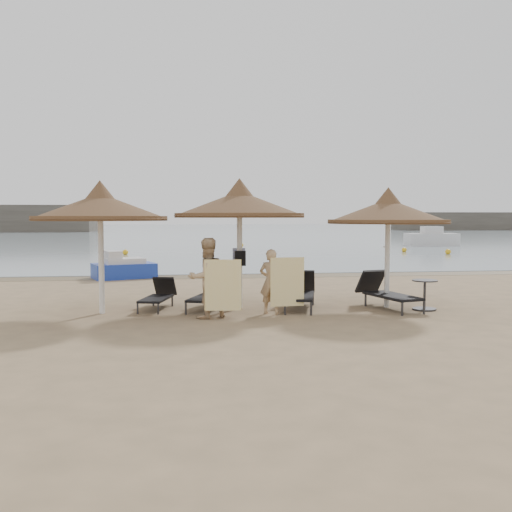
{
  "coord_description": "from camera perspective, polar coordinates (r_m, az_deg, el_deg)",
  "views": [
    {
      "loc": [
        -1.45,
        -12.7,
        2.34
      ],
      "look_at": [
        0.34,
        1.2,
        1.36
      ],
      "focal_mm": 40.0,
      "sensor_mm": 36.0,
      "label": 1
    }
  ],
  "objects": [
    {
      "name": "side_table",
      "position": [
        14.9,
        16.5,
        -3.84
      ],
      "size": [
        0.63,
        0.63,
        0.76
      ],
      "rotation": [
        0.0,
        0.0,
        -0.38
      ],
      "color": "#2F2F32",
      "rests_on": "ground"
    },
    {
      "name": "pedal_boat",
      "position": [
        22.15,
        -13.14,
        -1.17
      ],
      "size": [
        2.56,
        2.0,
        1.05
      ],
      "rotation": [
        0.0,
        0.0,
        0.34
      ],
      "color": "#1D39AD",
      "rests_on": "ground"
    },
    {
      "name": "bag_dark",
      "position": [
        14.31,
        -1.59,
        -0.23
      ],
      "size": [
        0.28,
        0.14,
        0.38
      ],
      "rotation": [
        0.0,
        0.0,
        0.19
      ],
      "color": "black",
      "rests_on": "ground"
    },
    {
      "name": "wet_sand_strip",
      "position": [
        22.27,
        -3.57,
        -2.04
      ],
      "size": [
        200.0,
        1.6,
        0.01
      ],
      "primitive_type": "cube",
      "color": "brown",
      "rests_on": "ground"
    },
    {
      "name": "buoy_right",
      "position": [
        38.24,
        14.6,
        0.6
      ],
      "size": [
        0.32,
        0.32,
        0.32
      ],
      "primitive_type": "sphere",
      "color": "yellow",
      "rests_on": "ground"
    },
    {
      "name": "towel_right",
      "position": [
        13.45,
        3.16,
        -2.6
      ],
      "size": [
        0.82,
        0.11,
        1.16
      ],
      "rotation": [
        0.0,
        0.0,
        0.11
      ],
      "color": "yellow",
      "rests_on": "ground"
    },
    {
      "name": "lounger_near_left",
      "position": [
        14.56,
        -4.58,
        -3.76
      ],
      "size": [
        1.25,
        1.99,
        0.85
      ],
      "rotation": [
        0.0,
        0.0,
        -0.36
      ],
      "color": "#2F2F32",
      "rests_on": "ground"
    },
    {
      "name": "palapa_left",
      "position": [
        14.12,
        -15.31,
        4.69
      ],
      "size": [
        3.23,
        3.23,
        3.2
      ],
      "rotation": [
        0.0,
        0.0,
        0.06
      ],
      "color": "white",
      "rests_on": "ground"
    },
    {
      "name": "buoy_mid",
      "position": [
        42.23,
        -1.54,
        1.09
      ],
      "size": [
        0.4,
        0.4,
        0.4
      ],
      "primitive_type": "sphere",
      "color": "yellow",
      "rests_on": "ground"
    },
    {
      "name": "palapa_center",
      "position": [
        14.43,
        -1.66,
        5.13
      ],
      "size": [
        3.33,
        3.33,
        3.3
      ],
      "rotation": [
        0.0,
        0.0,
        -0.43
      ],
      "color": "white",
      "rests_on": "ground"
    },
    {
      "name": "bag_patterned",
      "position": [
        14.64,
        -1.72,
        0.0
      ],
      "size": [
        0.32,
        0.11,
        0.4
      ],
      "rotation": [
        0.0,
        0.0,
        -0.02
      ],
      "color": "silver",
      "rests_on": "ground"
    },
    {
      "name": "towel_left",
      "position": [
        12.82,
        -3.32,
        -2.93
      ],
      "size": [
        0.82,
        0.09,
        1.16
      ],
      "rotation": [
        0.0,
        0.0,
        -0.09
      ],
      "color": "yellow",
      "rests_on": "ground"
    },
    {
      "name": "sea",
      "position": [
        92.74,
        -6.45,
        2.54
      ],
      "size": [
        200.0,
        140.0,
        0.03
      ],
      "primitive_type": "cube",
      "color": "gray",
      "rests_on": "ground"
    },
    {
      "name": "person_right",
      "position": [
        13.63,
        1.52,
        -2.05
      ],
      "size": [
        0.98,
        0.83,
        1.82
      ],
      "primitive_type": "imported",
      "rotation": [
        0.0,
        0.0,
        2.73
      ],
      "color": "tan",
      "rests_on": "ground"
    },
    {
      "name": "buoy_left",
      "position": [
        35.27,
        -12.93,
        0.36
      ],
      "size": [
        0.34,
        0.34,
        0.34
      ],
      "primitive_type": "sphere",
      "color": "yellow",
      "rests_on": "ground"
    },
    {
      "name": "palapa_right",
      "position": [
        14.94,
        13.06,
        4.32
      ],
      "size": [
        3.11,
        3.11,
        3.08
      ],
      "rotation": [
        0.0,
        0.0,
        0.31
      ],
      "color": "white",
      "rests_on": "ground"
    },
    {
      "name": "lounger_near_right",
      "position": [
        14.66,
        4.46,
        -3.58
      ],
      "size": [
        1.18,
        2.16,
        0.92
      ],
      "rotation": [
        0.0,
        0.0,
        -0.26
      ],
      "color": "#2F2F32",
      "rests_on": "ground"
    },
    {
      "name": "lounger_far_right",
      "position": [
        14.94,
        12.85,
        -3.5
      ],
      "size": [
        1.19,
        2.19,
        0.93
      ],
      "rotation": [
        0.0,
        0.0,
        0.25
      ],
      "color": "#2F2F32",
      "rests_on": "ground"
    },
    {
      "name": "buoy_extra",
      "position": [
        36.74,
        18.65,
        0.4
      ],
      "size": [
        0.35,
        0.35,
        0.35
      ],
      "primitive_type": "sphere",
      "color": "yellow",
      "rests_on": "ground"
    },
    {
      "name": "ground",
      "position": [
        12.99,
        -0.82,
        -6.39
      ],
      "size": [
        160.0,
        160.0,
        0.0
      ],
      "primitive_type": "plane",
      "color": "#997D59",
      "rests_on": "ground"
    },
    {
      "name": "person_left",
      "position": [
        13.12,
        -4.96,
        -1.57
      ],
      "size": [
        1.16,
        0.99,
        2.15
      ],
      "primitive_type": "imported",
      "rotation": [
        0.0,
        0.0,
        3.56
      ],
      "color": "tan",
      "rests_on": "ground"
    },
    {
      "name": "far_shore",
      "position": [
        93.56,
        -22.04,
        4.05
      ],
      "size": [
        150.0,
        54.8,
        12.0
      ],
      "color": "#595248",
      "rests_on": "ground"
    },
    {
      "name": "lounger_far_left",
      "position": [
        14.76,
        -9.7,
        -3.86
      ],
      "size": [
        0.95,
        1.78,
        0.76
      ],
      "rotation": [
        0.0,
        0.0,
        -0.25
      ],
      "color": "#2F2F32",
      "rests_on": "ground"
    }
  ]
}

